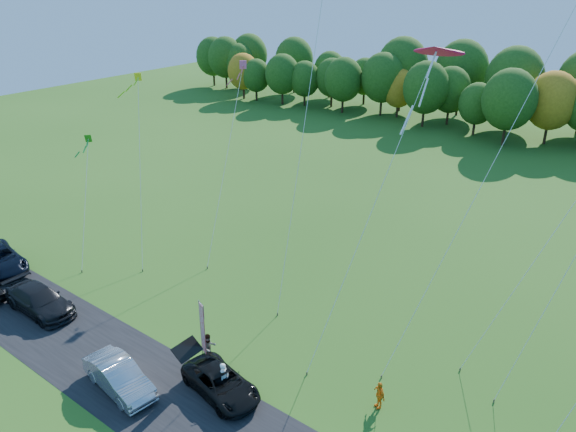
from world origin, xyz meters
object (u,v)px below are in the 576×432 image
Objects in this scene: silver_sedan at (119,377)px; feather_flag at (202,327)px; person_east at (379,395)px; black_suv at (221,383)px.

feather_flag is (2.18, 4.11, 1.76)m from silver_sedan.
person_east is 10.02m from feather_flag.
person_east is at bearing -48.00° from black_suv.
silver_sedan is 13.61m from person_east.
feather_flag reaches higher than person_east.
silver_sedan is at bearing 135.44° from black_suv.
person_east is (11.55, 7.20, -0.03)m from silver_sedan.
feather_flag is at bearing 76.44° from black_suv.
silver_sedan is 3.17× the size of person_east.
black_suv is at bearing -48.87° from silver_sedan.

